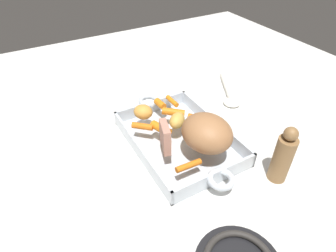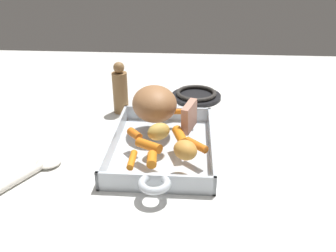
{
  "view_description": "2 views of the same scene",
  "coord_description": "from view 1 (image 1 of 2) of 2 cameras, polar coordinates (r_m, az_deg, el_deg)",
  "views": [
    {
      "loc": [
        0.49,
        -0.31,
        0.53
      ],
      "look_at": [
        -0.02,
        -0.02,
        0.06
      ],
      "focal_mm": 30.05,
      "sensor_mm": 36.0,
      "label": 1
    },
    {
      "loc": [
        -0.75,
        -0.07,
        0.44
      ],
      "look_at": [
        0.0,
        -0.01,
        0.07
      ],
      "focal_mm": 37.98,
      "sensor_mm": 36.0,
      "label": 2
    }
  ],
  "objects": [
    {
      "name": "baby_carrot_center_left",
      "position": [
        0.81,
        1.12,
        2.83
      ],
      "size": [
        0.06,
        0.07,
        0.03
      ],
      "primitive_type": "cylinder",
      "rotation": [
        1.5,
        0.0,
        5.65
      ],
      "color": "orange",
      "rests_on": "roasting_dish"
    },
    {
      "name": "baby_carrot_long",
      "position": [
        0.76,
        -5.2,
        -0.06
      ],
      "size": [
        0.05,
        0.05,
        0.02
      ],
      "primitive_type": "cylinder",
      "rotation": [
        1.59,
        0.0,
        5.53
      ],
      "color": "orange",
      "rests_on": "roasting_dish"
    },
    {
      "name": "baby_carrot_northwest",
      "position": [
        0.79,
        5.51,
        1.66
      ],
      "size": [
        0.04,
        0.04,
        0.02
      ],
      "primitive_type": "cylinder",
      "rotation": [
        1.57,
        0.0,
        2.26
      ],
      "color": "orange",
      "rests_on": "roasting_dish"
    },
    {
      "name": "potato_golden_small",
      "position": [
        0.76,
        1.87,
        1.13
      ],
      "size": [
        0.07,
        0.07,
        0.04
      ],
      "primitive_type": "ellipsoid",
      "rotation": [
        0.0,
        0.0,
        2.25
      ],
      "color": "gold",
      "rests_on": "roasting_dish"
    },
    {
      "name": "baby_carrot_southwest",
      "position": [
        0.66,
        4.19,
        -8.02
      ],
      "size": [
        0.01,
        0.07,
        0.02
      ],
      "primitive_type": "cylinder",
      "rotation": [
        1.63,
        0.0,
        3.14
      ],
      "color": "orange",
      "rests_on": "roasting_dish"
    },
    {
      "name": "baby_carrot_northeast",
      "position": [
        0.86,
        0.86,
        5.07
      ],
      "size": [
        0.06,
        0.01,
        0.02
      ],
      "primitive_type": "cylinder",
      "rotation": [
        1.53,
        0.0,
        1.57
      ],
      "color": "orange",
      "rests_on": "roasting_dish"
    },
    {
      "name": "serving_spoon",
      "position": [
        1.0,
        12.21,
        6.44
      ],
      "size": [
        0.21,
        0.14,
        0.02
      ],
      "rotation": [
        0.0,
        0.0,
        5.79
      ],
      "color": "white",
      "rests_on": "ground_plane"
    },
    {
      "name": "pepper_mill",
      "position": [
        0.7,
        22.29,
        -5.77
      ],
      "size": [
        0.04,
        0.04,
        0.15
      ],
      "color": "olive",
      "rests_on": "ground_plane"
    },
    {
      "name": "pork_roast",
      "position": [
        0.69,
        7.88,
        -1.4
      ],
      "size": [
        0.16,
        0.15,
        0.09
      ],
      "primitive_type": "ellipsoid",
      "rotation": [
        0.0,
        0.0,
        3.43
      ],
      "color": "#A26D43",
      "rests_on": "roasting_dish"
    },
    {
      "name": "roasting_dish",
      "position": [
        0.78,
        2.19,
        -2.82
      ],
      "size": [
        0.43,
        0.24,
        0.04
      ],
      "color": "silver",
      "rests_on": "ground_plane"
    },
    {
      "name": "ground_plane",
      "position": [
        0.79,
        2.17,
        -3.55
      ],
      "size": [
        1.79,
        1.79,
        0.0
      ],
      "primitive_type": "plane",
      "color": "silver"
    },
    {
      "name": "baby_carrot_southeast",
      "position": [
        0.84,
        -1.6,
        4.5
      ],
      "size": [
        0.04,
        0.02,
        0.02
      ],
      "primitive_type": "cylinder",
      "rotation": [
        1.59,
        0.0,
        4.78
      ],
      "color": "orange",
      "rests_on": "roasting_dish"
    },
    {
      "name": "baby_carrot_center_right",
      "position": [
        0.75,
        -1.45,
        -0.5
      ],
      "size": [
        0.07,
        0.04,
        0.03
      ],
      "primitive_type": "cylinder",
      "rotation": [
        1.53,
        0.0,
        1.88
      ],
      "color": "orange",
      "rests_on": "roasting_dish"
    },
    {
      "name": "roast_slice_outer",
      "position": [
        0.69,
        -0.6,
        -2.22
      ],
      "size": [
        0.07,
        0.04,
        0.07
      ],
      "primitive_type": "cube",
      "rotation": [
        -0.08,
        0.0,
        1.25
      ],
      "color": "tan",
      "rests_on": "roasting_dish"
    },
    {
      "name": "potato_halved",
      "position": [
        0.79,
        -5.06,
        2.85
      ],
      "size": [
        0.07,
        0.07,
        0.04
      ],
      "primitive_type": "ellipsoid",
      "rotation": [
        0.0,
        0.0,
        0.73
      ],
      "color": "gold",
      "rests_on": "roasting_dish"
    }
  ]
}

